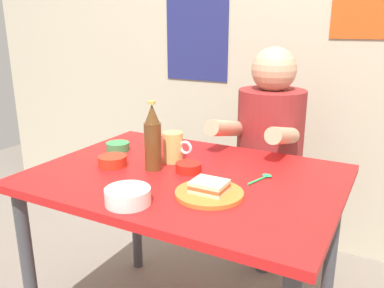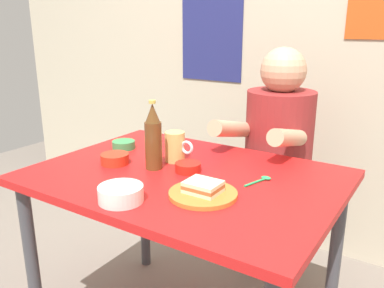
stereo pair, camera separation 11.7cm
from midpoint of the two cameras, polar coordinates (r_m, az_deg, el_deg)
name	(u,v)px [view 2 (the right image)]	position (r m, az deg, el deg)	size (l,w,h in m)	color
wall_back	(293,18)	(2.33, 15.73, 17.01)	(4.40, 0.09, 2.60)	#BCB299
dining_table	(185,197)	(1.50, 1.20, -7.60)	(1.10, 0.80, 0.74)	red
stool	(274,213)	(2.10, 13.27, -9.63)	(0.34, 0.34, 0.45)	#4C4C51
person_seated	(278,134)	(1.94, 13.96, 1.35)	(0.33, 0.56, 0.72)	maroon
plate_orange	(203,194)	(1.28, 4.23, -7.19)	(0.22, 0.22, 0.01)	orange
sandwich	(203,187)	(1.27, 4.25, -6.16)	(0.11, 0.09, 0.04)	beige
beer_mug	(175,147)	(1.57, -0.27, -0.42)	(0.13, 0.08, 0.12)	#D1BC66
beer_bottle	(153,138)	(1.48, -3.33, 0.80)	(0.06, 0.06, 0.26)	#593819
rice_bowl_white	(121,193)	(1.24, -7.50, -7.01)	(0.14, 0.14, 0.05)	silver
sauce_bowl_chili	(115,158)	(1.57, -8.93, -2.07)	(0.11, 0.11, 0.04)	red
sambal_bowl_red	(189,167)	(1.47, 1.79, -3.34)	(0.10, 0.10, 0.03)	#B21E14
dip_bowl_green	(124,144)	(1.76, -7.91, -0.07)	(0.10, 0.10, 0.03)	#388C4C
spoon	(262,180)	(1.42, 12.30, -5.04)	(0.05, 0.12, 0.01)	#26A559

